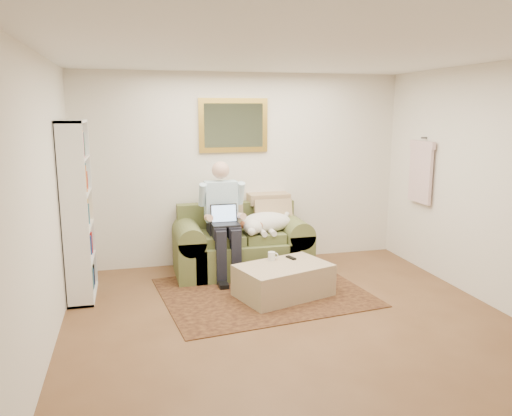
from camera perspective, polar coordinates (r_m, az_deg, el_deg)
name	(u,v)px	position (r m, az deg, el deg)	size (l,w,h in m)	color
room_shell	(292,195)	(4.84, 4.12, 1.54)	(4.51, 5.00, 2.61)	brown
rug	(263,292)	(5.93, 0.82, -9.58)	(2.29, 1.83, 0.01)	black
sofa	(241,249)	(6.61, -1.68, -4.71)	(1.74, 0.89, 1.05)	#556234
seated_man	(224,221)	(6.30, -3.70, -1.46)	(0.57, 0.82, 1.47)	#8CC3D8
laptop	(225,219)	(6.22, -3.59, -1.28)	(0.34, 0.27, 0.24)	black
sleeping_dog	(266,222)	(6.51, 1.16, -1.63)	(0.72, 0.45, 0.27)	white
ottoman	(283,280)	(5.78, 3.15, -8.27)	(1.02, 0.65, 0.37)	tan
coffee_mug	(272,256)	(5.87, 1.79, -5.52)	(0.08, 0.08, 0.10)	white
tv_remote	(291,258)	(5.96, 4.01, -5.69)	(0.05, 0.15, 0.02)	black
bookshelf	(78,211)	(5.91, -19.72, -0.29)	(0.28, 0.80, 2.00)	white
wall_mirror	(234,125)	(6.79, -2.59, 9.41)	(0.94, 0.04, 0.72)	gold
hanging_shirt	(421,169)	(6.90, 18.32, 4.31)	(0.06, 0.52, 0.90)	beige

